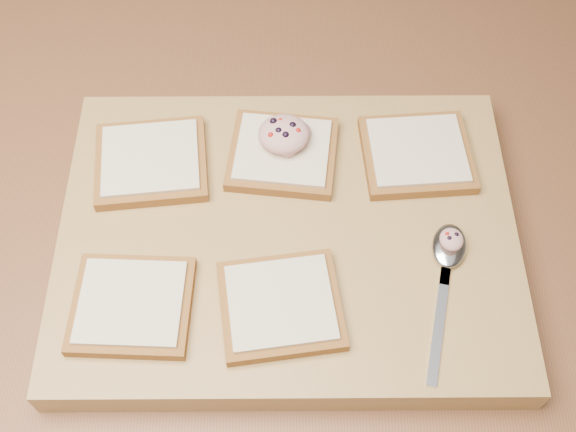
# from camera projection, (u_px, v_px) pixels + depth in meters

# --- Properties ---
(ground) EXTENTS (4.00, 4.00, 0.00)m
(ground) POSITION_uv_depth(u_px,v_px,m) (279.00, 428.00, 1.62)
(ground) COLOR #515459
(ground) RESTS_ON ground
(island_counter) EXTENTS (2.00, 0.80, 0.90)m
(island_counter) POSITION_uv_depth(u_px,v_px,m) (276.00, 354.00, 1.24)
(island_counter) COLOR slate
(island_counter) RESTS_ON ground
(cutting_board) EXTENTS (0.51, 0.39, 0.04)m
(cutting_board) POSITION_uv_depth(u_px,v_px,m) (288.00, 237.00, 0.82)
(cutting_board) COLOR tan
(cutting_board) RESTS_ON island_counter
(bread_far_left) EXTENTS (0.14, 0.13, 0.02)m
(bread_far_left) POSITION_uv_depth(u_px,v_px,m) (151.00, 161.00, 0.84)
(bread_far_left) COLOR olive
(bread_far_left) RESTS_ON cutting_board
(bread_far_center) EXTENTS (0.14, 0.13, 0.02)m
(bread_far_center) POSITION_uv_depth(u_px,v_px,m) (283.00, 153.00, 0.85)
(bread_far_center) COLOR olive
(bread_far_center) RESTS_ON cutting_board
(bread_far_right) EXTENTS (0.13, 0.12, 0.02)m
(bread_far_right) POSITION_uv_depth(u_px,v_px,m) (417.00, 154.00, 0.84)
(bread_far_right) COLOR olive
(bread_far_right) RESTS_ON cutting_board
(bread_near_left) EXTENTS (0.13, 0.12, 0.02)m
(bread_near_left) POSITION_uv_depth(u_px,v_px,m) (132.00, 305.00, 0.74)
(bread_near_left) COLOR olive
(bread_near_left) RESTS_ON cutting_board
(bread_near_center) EXTENTS (0.14, 0.13, 0.02)m
(bread_near_center) POSITION_uv_depth(u_px,v_px,m) (281.00, 305.00, 0.74)
(bread_near_center) COLOR olive
(bread_near_center) RESTS_ON cutting_board
(tuna_salad_dollop) EXTENTS (0.06, 0.06, 0.03)m
(tuna_salad_dollop) POSITION_uv_depth(u_px,v_px,m) (284.00, 134.00, 0.83)
(tuna_salad_dollop) COLOR tan
(tuna_salad_dollop) RESTS_ON bread_far_center
(spoon) EXTENTS (0.07, 0.19, 0.01)m
(spoon) POSITION_uv_depth(u_px,v_px,m) (448.00, 257.00, 0.77)
(spoon) COLOR silver
(spoon) RESTS_ON cutting_board
(spoon_salad) EXTENTS (0.03, 0.03, 0.02)m
(spoon_salad) POSITION_uv_depth(u_px,v_px,m) (452.00, 239.00, 0.77)
(spoon_salad) COLOR tan
(spoon_salad) RESTS_ON spoon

